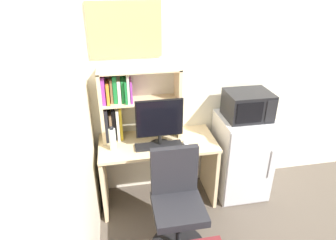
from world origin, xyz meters
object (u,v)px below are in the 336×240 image
(desk_chair, at_px, (177,208))
(computer_mouse, at_px, (186,143))
(mini_fridge, at_px, (241,155))
(microwave, at_px, (248,105))
(monitor, at_px, (160,122))
(hutch_bookshelf, at_px, (127,102))
(keyboard, at_px, (159,146))
(water_bottle, at_px, (113,139))
(wall_corkboard, at_px, (125,30))

(desk_chair, bearing_deg, computer_mouse, 69.56)
(mini_fridge, relative_size, microwave, 2.10)
(mini_fridge, bearing_deg, desk_chair, -143.86)
(computer_mouse, bearing_deg, monitor, 173.97)
(monitor, relative_size, computer_mouse, 5.30)
(hutch_bookshelf, distance_m, keyboard, 0.53)
(water_bottle, relative_size, wall_corkboard, 0.37)
(mini_fridge, distance_m, desk_chair, 1.06)
(water_bottle, xyz_separation_m, microwave, (1.36, 0.07, 0.21))
(keyboard, distance_m, wall_corkboard, 1.13)
(water_bottle, bearing_deg, monitor, -0.50)
(computer_mouse, relative_size, desk_chair, 0.09)
(computer_mouse, height_order, microwave, microwave)
(hutch_bookshelf, distance_m, wall_corkboard, 0.67)
(monitor, height_order, mini_fridge, monitor)
(monitor, xyz_separation_m, desk_chair, (0.06, -0.55, -0.57))
(hutch_bookshelf, bearing_deg, water_bottle, -125.36)
(hutch_bookshelf, relative_size, microwave, 1.79)
(computer_mouse, bearing_deg, desk_chair, -110.44)
(monitor, distance_m, keyboard, 0.25)
(computer_mouse, distance_m, desk_chair, 0.65)
(monitor, bearing_deg, mini_fridge, 4.40)
(hutch_bookshelf, xyz_separation_m, monitor, (0.29, -0.24, -0.13))
(microwave, height_order, wall_corkboard, wall_corkboard)
(mini_fridge, xyz_separation_m, wall_corkboard, (-1.17, 0.27, 1.33))
(water_bottle, bearing_deg, microwave, 2.91)
(computer_mouse, relative_size, wall_corkboard, 0.14)
(monitor, height_order, computer_mouse, monitor)
(monitor, distance_m, wall_corkboard, 0.90)
(computer_mouse, bearing_deg, microwave, 8.62)
(microwave, bearing_deg, wall_corkboard, 167.16)
(hutch_bookshelf, height_order, keyboard, hutch_bookshelf)
(hutch_bookshelf, relative_size, water_bottle, 3.21)
(desk_chair, bearing_deg, mini_fridge, 36.14)
(monitor, distance_m, microwave, 0.92)
(microwave, bearing_deg, mini_fridge, -90.13)
(monitor, height_order, water_bottle, monitor)
(mini_fridge, relative_size, wall_corkboard, 1.38)
(hutch_bookshelf, height_order, microwave, hutch_bookshelf)
(hutch_bookshelf, distance_m, desk_chair, 1.11)
(computer_mouse, height_order, wall_corkboard, wall_corkboard)
(monitor, bearing_deg, water_bottle, 179.50)
(mini_fridge, xyz_separation_m, microwave, (0.00, 0.00, 0.60))
(mini_fridge, bearing_deg, water_bottle, -177.22)
(keyboard, xyz_separation_m, desk_chair, (0.07, -0.54, -0.32))
(hutch_bookshelf, height_order, desk_chair, hutch_bookshelf)
(hutch_bookshelf, relative_size, computer_mouse, 8.62)
(keyboard, relative_size, microwave, 1.04)
(desk_chair, bearing_deg, water_bottle, 132.22)
(mini_fridge, bearing_deg, computer_mouse, -171.63)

